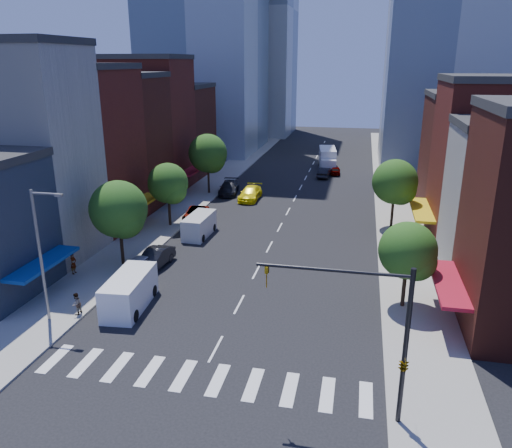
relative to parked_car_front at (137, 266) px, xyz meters
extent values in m
plane|color=black|center=(9.50, -9.47, -0.71)|extent=(220.00, 220.00, 0.00)
cube|color=gray|center=(-3.00, 30.53, -0.63)|extent=(5.00, 120.00, 0.15)
cube|color=gray|center=(22.00, 30.53, -0.63)|extent=(5.00, 120.00, 0.15)
cube|color=silver|center=(9.50, -12.47, -0.70)|extent=(19.00, 3.00, 0.01)
cube|color=silver|center=(-11.50, 2.53, 8.29)|extent=(12.00, 8.00, 18.00)
cube|color=maroon|center=(-11.50, 11.03, 7.29)|extent=(12.00, 9.00, 16.00)
cube|color=#4A1A12|center=(-11.50, 19.53, 6.79)|extent=(12.00, 8.00, 15.00)
cube|color=maroon|center=(-11.50, 28.03, 7.79)|extent=(12.00, 9.00, 17.00)
cube|color=#4A1A12|center=(-11.50, 37.53, 5.79)|extent=(12.00, 10.00, 13.00)
cube|color=maroon|center=(30.50, 14.53, 6.79)|extent=(12.00, 10.00, 15.00)
cube|color=#4A1A12|center=(30.50, 24.53, 5.79)|extent=(12.00, 10.00, 13.00)
cube|color=#9EA5AD|center=(-8.50, 85.53, 27.29)|extent=(18.00, 18.00, 56.00)
cylinder|color=black|center=(20.00, -13.97, 3.44)|extent=(0.24, 0.24, 8.00)
cylinder|color=black|center=(16.50, -13.97, 7.04)|extent=(7.00, 0.16, 0.16)
imported|color=gold|center=(13.50, -13.97, 6.44)|extent=(0.22, 0.18, 1.10)
imported|color=gold|center=(20.00, -13.97, 2.64)|extent=(0.48, 2.24, 0.90)
cylinder|color=slate|center=(-2.50, -8.47, 3.94)|extent=(0.20, 0.20, 9.00)
cylinder|color=slate|center=(-1.50, -8.47, 8.24)|extent=(2.00, 0.14, 0.14)
cube|color=slate|center=(-0.60, -8.47, 8.19)|extent=(0.50, 0.25, 0.18)
cylinder|color=black|center=(-2.00, 1.53, 1.40)|extent=(0.28, 0.28, 3.92)
sphere|color=#184513|center=(-2.00, 1.53, 4.34)|extent=(4.80, 4.80, 4.80)
sphere|color=#184513|center=(-1.40, 1.23, 3.64)|extent=(3.36, 3.36, 3.36)
cylinder|color=black|center=(-2.00, 12.53, 1.26)|extent=(0.28, 0.28, 3.64)
sphere|color=#184513|center=(-2.00, 12.53, 3.99)|extent=(4.20, 4.20, 4.20)
sphere|color=#184513|center=(-1.40, 12.23, 3.34)|extent=(2.94, 2.94, 2.94)
cylinder|color=black|center=(-2.00, 26.53, 1.54)|extent=(0.28, 0.28, 4.20)
sphere|color=#184513|center=(-2.00, 26.53, 4.69)|extent=(5.00, 5.00, 5.00)
sphere|color=#184513|center=(-1.40, 26.23, 3.94)|extent=(3.50, 3.50, 3.50)
cylinder|color=black|center=(21.00, -1.47, 1.12)|extent=(0.28, 0.28, 3.36)
sphere|color=#184513|center=(21.00, -1.47, 3.64)|extent=(4.00, 4.00, 4.00)
sphere|color=#184513|center=(21.60, -1.77, 3.04)|extent=(2.80, 2.80, 2.80)
cylinder|color=black|center=(21.00, 16.53, 1.40)|extent=(0.28, 0.28, 3.92)
sphere|color=#184513|center=(21.00, 16.53, 4.34)|extent=(4.60, 4.60, 4.60)
sphere|color=#184513|center=(21.60, 16.23, 3.64)|extent=(3.22, 3.22, 3.22)
imported|color=silver|center=(0.00, 0.00, 0.00)|extent=(2.22, 4.35, 1.42)
imported|color=black|center=(0.84, 1.71, 0.08)|extent=(2.08, 4.93, 1.58)
imported|color=#999999|center=(0.00, 15.15, -0.01)|extent=(2.95, 5.32, 1.41)
imported|color=black|center=(0.62, 27.07, 0.11)|extent=(3.00, 5.90, 1.64)
cube|color=white|center=(2.00, -5.47, 0.49)|extent=(2.73, 5.89, 2.40)
cube|color=black|center=(2.17, -7.64, 0.84)|extent=(2.20, 1.31, 1.03)
cylinder|color=black|center=(1.13, -7.49, -0.31)|extent=(0.35, 0.89, 0.87)
cylinder|color=black|center=(3.18, -7.33, -0.31)|extent=(0.35, 0.89, 0.87)
cylinder|color=black|center=(0.82, -3.61, -0.31)|extent=(0.35, 0.89, 0.87)
cylinder|color=black|center=(2.87, -3.45, -0.31)|extent=(0.35, 0.89, 0.87)
cube|color=silver|center=(2.00, 10.31, 0.36)|extent=(2.18, 5.13, 2.13)
cube|color=black|center=(1.94, 8.38, 0.66)|extent=(1.91, 1.07, 0.91)
cylinder|color=black|center=(1.04, 8.61, -0.35)|extent=(0.28, 0.78, 0.77)
cylinder|color=black|center=(2.86, 8.56, -0.35)|extent=(0.28, 0.78, 0.77)
cylinder|color=black|center=(1.14, 12.06, -0.35)|extent=(0.28, 0.78, 0.77)
cylinder|color=black|center=(2.96, 12.01, -0.35)|extent=(0.28, 0.78, 0.77)
imported|color=#FFEE0D|center=(4.04, 24.73, 0.11)|extent=(2.33, 5.67, 1.64)
imported|color=black|center=(12.22, 39.55, 0.05)|extent=(2.03, 4.74, 1.52)
imported|color=#999999|center=(13.70, 41.92, -0.07)|extent=(1.67, 3.83, 1.28)
cube|color=silver|center=(12.11, 46.37, 0.95)|extent=(3.29, 7.00, 3.32)
cube|color=silver|center=(12.58, 42.46, 0.43)|extent=(2.49, 2.13, 2.08)
cylinder|color=black|center=(11.35, 43.14, -0.24)|extent=(0.42, 0.97, 0.93)
cylinder|color=black|center=(13.62, 43.42, -0.24)|extent=(0.42, 0.97, 0.93)
cylinder|color=black|center=(10.79, 47.78, -0.24)|extent=(0.42, 0.97, 0.93)
cylinder|color=black|center=(13.05, 48.06, -0.24)|extent=(0.42, 0.97, 0.93)
imported|color=#999999|center=(-5.00, -1.20, 0.33)|extent=(0.47, 0.68, 1.79)
imported|color=#999999|center=(-1.00, -7.46, 0.22)|extent=(0.66, 0.81, 1.56)
camera|label=1|loc=(17.42, -34.97, 16.02)|focal=35.00mm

